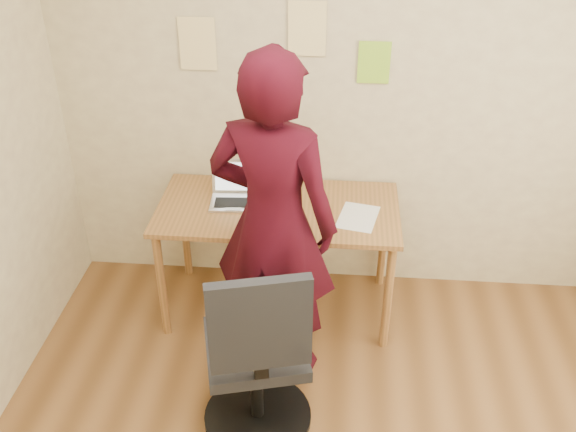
# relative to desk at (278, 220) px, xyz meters

# --- Properties ---
(room) EXTENTS (3.58, 3.58, 2.78)m
(room) POSITION_rel_desk_xyz_m (0.39, -1.38, 0.70)
(room) COLOR brown
(room) RESTS_ON ground
(desk) EXTENTS (1.40, 0.70, 0.74)m
(desk) POSITION_rel_desk_xyz_m (0.00, 0.00, 0.00)
(desk) COLOR #9D6836
(desk) RESTS_ON ground
(laptop) EXTENTS (0.31, 0.28, 0.21)m
(laptop) POSITION_rel_desk_xyz_m (-0.25, 0.06, 0.14)
(laptop) COLOR silver
(laptop) RESTS_ON desk
(paper_sheet) EXTENTS (0.26, 0.33, 0.00)m
(paper_sheet) POSITION_rel_desk_xyz_m (0.46, -0.07, 0.09)
(paper_sheet) COLOR white
(paper_sheet) RESTS_ON desk
(phone) EXTENTS (0.09, 0.14, 0.01)m
(phone) POSITION_rel_desk_xyz_m (0.15, -0.21, 0.09)
(phone) COLOR black
(phone) RESTS_ON desk
(wall_note_left) EXTENTS (0.21, 0.00, 0.30)m
(wall_note_left) POSITION_rel_desk_xyz_m (-0.49, 0.36, 0.92)
(wall_note_left) COLOR #FFE398
(wall_note_left) RESTS_ON room
(wall_note_mid) EXTENTS (0.21, 0.00, 0.30)m
(wall_note_mid) POSITION_rel_desk_xyz_m (0.13, 0.36, 1.02)
(wall_note_mid) COLOR #FFE398
(wall_note_mid) RESTS_ON room
(wall_note_right) EXTENTS (0.18, 0.00, 0.24)m
(wall_note_right) POSITION_rel_desk_xyz_m (0.51, 0.36, 0.84)
(wall_note_right) COLOR #9DDE31
(wall_note_right) RESTS_ON room
(office_chair) EXTENTS (0.57, 0.58, 1.07)m
(office_chair) POSITION_rel_desk_xyz_m (-0.00, -0.97, -0.20)
(office_chair) COLOR black
(office_chair) RESTS_ON ground
(person) EXTENTS (0.76, 0.59, 1.84)m
(person) POSITION_rel_desk_xyz_m (0.02, -0.47, 0.27)
(person) COLOR black
(person) RESTS_ON ground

